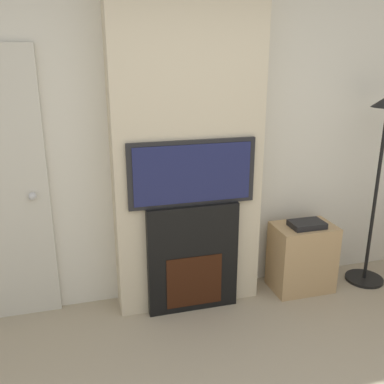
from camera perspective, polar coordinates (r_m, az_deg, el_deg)
name	(u,v)px	position (r m, az deg, el deg)	size (l,w,h in m)	color
wall_back	(181,139)	(3.47, -1.41, 7.10)	(6.00, 0.06, 2.70)	silver
chimney_breast	(187,143)	(3.30, -0.67, 6.56)	(1.16, 0.29, 2.70)	beige
fireplace	(192,258)	(3.47, 0.01, -8.74)	(0.73, 0.15, 0.90)	black
television	(192,173)	(3.21, 0.02, 2.56)	(0.98, 0.07, 0.51)	black
floor_lamp	(380,161)	(3.97, 23.82, 3.78)	(0.34, 0.34, 1.69)	black
media_stand	(302,256)	(3.91, 14.45, -8.31)	(0.52, 0.35, 0.65)	tan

